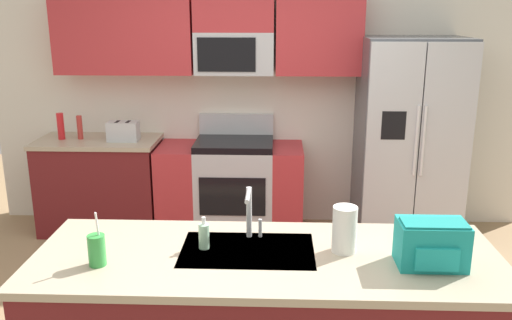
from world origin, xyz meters
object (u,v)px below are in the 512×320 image
at_px(drink_cup_green, 97,250).
at_px(paper_towel_roll, 344,229).
at_px(sink_faucet, 250,209).
at_px(refrigerator, 408,141).
at_px(bottle_red, 61,126).
at_px(pepper_mill, 80,127).
at_px(toaster, 123,131).
at_px(backpack, 432,243).
at_px(soap_dispenser, 204,236).
at_px(range_oven, 231,187).

bearing_deg(drink_cup_green, paper_towel_roll, 9.39).
xyz_separation_m(sink_faucet, paper_towel_roll, (0.48, -0.14, -0.05)).
bearing_deg(paper_towel_roll, drink_cup_green, -170.61).
xyz_separation_m(refrigerator, paper_towel_roll, (-0.85, -2.29, 0.09)).
bearing_deg(bottle_red, pepper_mill, 3.37).
bearing_deg(toaster, paper_towel_roll, -52.64).
bearing_deg(pepper_mill, drink_cup_green, -68.86).
bearing_deg(backpack, refrigerator, 79.38).
xyz_separation_m(pepper_mill, bottle_red, (-0.18, -0.01, 0.01)).
relative_size(soap_dispenser, backpack, 0.53).
height_order(pepper_mill, soap_dispenser, pepper_mill).
xyz_separation_m(range_oven, drink_cup_green, (-0.42, -2.57, 0.54)).
bearing_deg(toaster, sink_faucet, -59.46).
xyz_separation_m(toaster, paper_towel_roll, (1.77, -2.31, 0.03)).
bearing_deg(paper_towel_roll, toaster, 127.36).
xyz_separation_m(pepper_mill, paper_towel_roll, (2.19, -2.36, 0.01)).
bearing_deg(bottle_red, refrigerator, -1.05).
relative_size(range_oven, pepper_mill, 6.10).
distance_m(refrigerator, soap_dispenser, 2.77).
bearing_deg(sink_faucet, paper_towel_roll, -16.04).
distance_m(refrigerator, backpack, 2.48).
height_order(range_oven, pepper_mill, pepper_mill).
distance_m(range_oven, soap_dispenser, 2.41).
bearing_deg(toaster, soap_dispenser, -65.41).
distance_m(toaster, pepper_mill, 0.43).
distance_m(drink_cup_green, paper_towel_roll, 1.22).
bearing_deg(backpack, toaster, 131.36).
height_order(refrigerator, drink_cup_green, refrigerator).
xyz_separation_m(drink_cup_green, backpack, (1.60, 0.06, 0.04)).
height_order(bottle_red, sink_faucet, sink_faucet).
xyz_separation_m(range_oven, pepper_mill, (-1.41, -0.00, 0.57)).
relative_size(pepper_mill, drink_cup_green, 0.81).
bearing_deg(sink_faucet, toaster, 120.54).
height_order(range_oven, drink_cup_green, drink_cup_green).
height_order(refrigerator, bottle_red, refrigerator).
distance_m(bottle_red, sink_faucet, 2.91).
bearing_deg(refrigerator, pepper_mill, 178.69).
bearing_deg(pepper_mill, sink_faucet, -52.49).
distance_m(drink_cup_green, backpack, 1.60).
bearing_deg(pepper_mill, backpack, -44.09).
height_order(sink_faucet, paper_towel_roll, sink_faucet).
bearing_deg(backpack, bottle_red, 137.91).
bearing_deg(sink_faucet, soap_dispenser, -150.95).
bearing_deg(range_oven, pepper_mill, -179.90).
bearing_deg(drink_cup_green, bottle_red, 114.58).
height_order(bottle_red, backpack, bottle_red).
relative_size(toaster, soap_dispenser, 1.65).
relative_size(refrigerator, sink_faucet, 6.56).
distance_m(pepper_mill, backpack, 3.60).
bearing_deg(range_oven, paper_towel_roll, -71.81).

